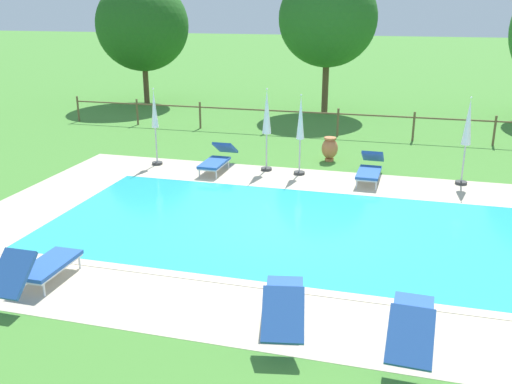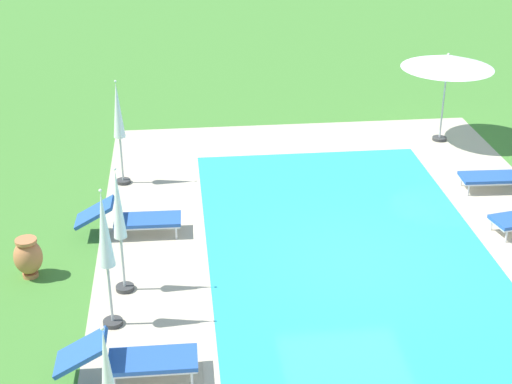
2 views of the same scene
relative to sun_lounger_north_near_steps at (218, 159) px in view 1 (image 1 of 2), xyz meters
name	(u,v)px [view 1 (image 1 of 2)]	position (x,y,z in m)	size (l,w,h in m)	color
ground_plane	(285,227)	(2.92, -3.92, -0.36)	(160.00, 160.00, 0.00)	#478433
pool_deck_paving	(285,227)	(2.92, -3.92, -0.36)	(14.64, 9.46, 0.01)	beige
swimming_pool_water	(285,227)	(2.92, -3.92, -0.35)	(10.50, 5.32, 0.01)	#2DB7C6
pool_coping_rim	(285,227)	(2.92, -3.92, -0.35)	(10.98, 5.80, 0.01)	beige
sun_lounger_north_near_steps	(218,159)	(0.00, 0.00, 0.00)	(0.62, 2.05, 0.76)	#2856A8
sun_lounger_north_mid	(284,302)	(3.75, -7.82, 0.01)	(0.97, 2.07, 0.86)	#2856A8
sun_lounger_north_far	(370,168)	(4.45, 0.16, 0.00)	(0.65, 2.06, 0.76)	#2856A8
sun_lounger_north_end	(412,322)	(5.66, -7.90, 0.01)	(0.68, 2.01, 0.85)	#2856A8
sun_lounger_south_near_corner	(39,268)	(-0.61, -7.78, 0.02)	(0.61, 1.95, 0.90)	#2856A8
patio_umbrella_closed_row_west	(468,128)	(6.91, 0.47, 1.21)	(0.32, 0.32, 2.42)	#383838
patio_umbrella_closed_row_mid_west	(300,125)	(2.43, 0.23, 1.10)	(0.32, 0.32, 2.33)	#383838
patio_umbrella_closed_row_centre	(155,117)	(-2.01, 0.12, 1.12)	(0.32, 0.32, 2.35)	#383838
patio_umbrella_closed_row_mid_east	(267,118)	(1.40, 0.38, 1.23)	(0.32, 0.32, 2.44)	#383838
terracotta_urn_near_fence	(330,148)	(3.06, 1.94, 0.05)	(0.51, 0.51, 0.76)	#C67547
perimeter_fence	(338,118)	(2.85, 5.49, 0.32)	(21.88, 0.08, 1.05)	brown
tree_far_west	(142,25)	(-7.30, 10.46, 3.36)	(4.40, 4.40, 5.88)	brown
tree_west_mid	(328,19)	(1.63, 10.27, 3.74)	(4.28, 4.28, 6.20)	brown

